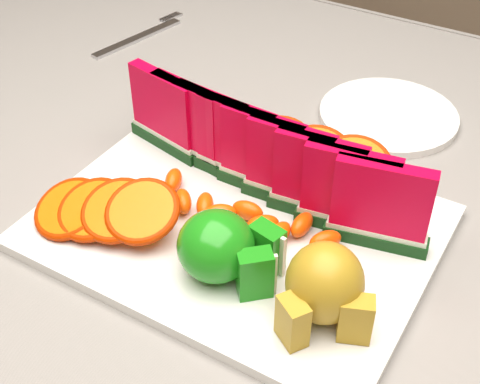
{
  "coord_description": "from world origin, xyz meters",
  "views": [
    {
      "loc": [
        0.3,
        -0.52,
        1.24
      ],
      "look_at": [
        0.03,
        -0.07,
        0.81
      ],
      "focal_mm": 50.0,
      "sensor_mm": 36.0,
      "label": 1
    }
  ],
  "objects_px": {
    "pear_cluster": "(325,287)",
    "fork": "(141,36)",
    "platter": "(237,227)",
    "apple_cluster": "(224,249)",
    "side_plate": "(388,115)"
  },
  "relations": [
    {
      "from": "pear_cluster",
      "to": "fork",
      "type": "bearing_deg",
      "value": 142.48
    },
    {
      "from": "platter",
      "to": "apple_cluster",
      "type": "relative_size",
      "value": 3.62
    },
    {
      "from": "side_plate",
      "to": "fork",
      "type": "relative_size",
      "value": 0.96
    },
    {
      "from": "side_plate",
      "to": "platter",
      "type": "bearing_deg",
      "value": -101.55
    },
    {
      "from": "apple_cluster",
      "to": "platter",
      "type": "bearing_deg",
      "value": 111.29
    },
    {
      "from": "platter",
      "to": "apple_cluster",
      "type": "xyz_separation_m",
      "value": [
        0.03,
        -0.07,
        0.04
      ]
    },
    {
      "from": "apple_cluster",
      "to": "side_plate",
      "type": "bearing_deg",
      "value": 84.82
    },
    {
      "from": "platter",
      "to": "fork",
      "type": "distance_m",
      "value": 0.48
    },
    {
      "from": "apple_cluster",
      "to": "fork",
      "type": "bearing_deg",
      "value": 135.85
    },
    {
      "from": "apple_cluster",
      "to": "side_plate",
      "type": "height_order",
      "value": "apple_cluster"
    },
    {
      "from": "apple_cluster",
      "to": "fork",
      "type": "xyz_separation_m",
      "value": [
        -0.39,
        0.38,
        -0.04
      ]
    },
    {
      "from": "apple_cluster",
      "to": "pear_cluster",
      "type": "relative_size",
      "value": 1.13
    },
    {
      "from": "pear_cluster",
      "to": "fork",
      "type": "relative_size",
      "value": 0.5
    },
    {
      "from": "fork",
      "to": "platter",
      "type": "bearing_deg",
      "value": -40.49
    },
    {
      "from": "fork",
      "to": "pear_cluster",
      "type": "bearing_deg",
      "value": -37.52
    }
  ]
}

